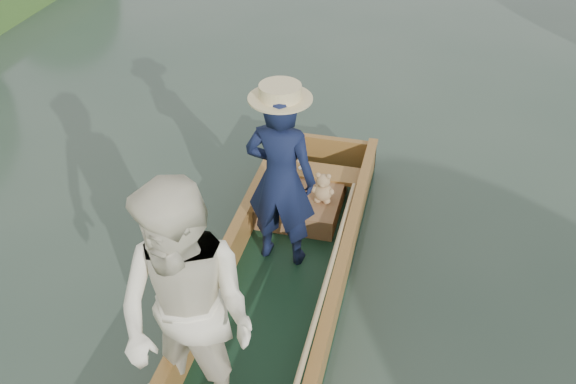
# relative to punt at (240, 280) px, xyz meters

# --- Properties ---
(ground) EXTENTS (120.00, 120.00, 0.00)m
(ground) POSITION_rel_punt_xyz_m (0.14, 0.32, -0.76)
(ground) COLOR #283D30
(ground) RESTS_ON ground
(punt) EXTENTS (1.37, 5.00, 2.09)m
(punt) POSITION_rel_punt_xyz_m (0.00, 0.00, 0.00)
(punt) COLOR black
(punt) RESTS_ON ground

